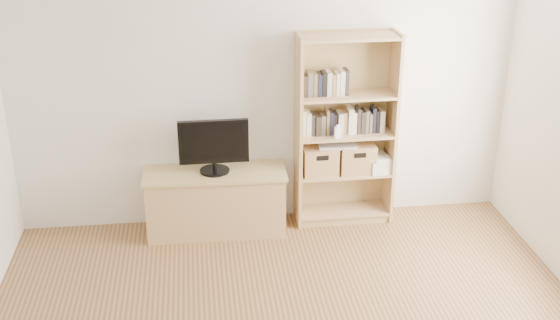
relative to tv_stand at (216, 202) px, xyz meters
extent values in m
cube|color=silver|center=(0.48, 0.23, 1.02)|extent=(4.50, 0.02, 2.60)
cube|color=tan|center=(0.00, 0.00, 0.00)|extent=(1.24, 0.49, 0.56)
cube|color=tan|center=(1.19, 0.07, 0.61)|extent=(0.90, 0.33, 1.78)
cube|color=black|center=(0.00, 0.00, 0.55)|extent=(0.61, 0.05, 0.48)
cube|color=beige|center=(1.19, 0.09, 0.69)|extent=(0.75, 0.17, 0.20)
cube|color=beige|center=(0.99, 0.09, 1.06)|extent=(0.40, 0.16, 0.21)
cube|color=white|center=(1.09, -0.03, 0.64)|extent=(0.06, 0.04, 0.10)
cube|color=#9E7D47|center=(0.95, 0.06, 0.34)|extent=(0.33, 0.28, 0.26)
cube|color=#9E7D47|center=(1.30, 0.07, 0.35)|extent=(0.33, 0.27, 0.27)
cube|color=silver|center=(1.12, 0.06, 0.49)|extent=(0.36, 0.27, 0.03)
cube|color=beige|center=(1.50, 0.07, 0.28)|extent=(0.22, 0.30, 0.13)
camera|label=1|loc=(-0.13, -5.70, 2.89)|focal=45.00mm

